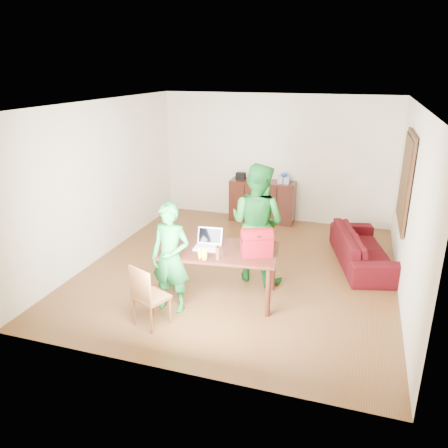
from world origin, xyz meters
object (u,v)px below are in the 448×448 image
(person_far, at_px, (257,223))
(laptop, at_px, (207,245))
(table, at_px, (220,256))
(red_bag, at_px, (257,245))
(person_near, at_px, (171,258))
(chair, at_px, (151,308))
(bottle, at_px, (218,253))
(sofa, at_px, (363,248))

(person_far, distance_m, laptop, 0.97)
(table, xyz_separation_m, red_bag, (0.54, -0.04, 0.25))
(person_near, bearing_deg, red_bag, 26.00)
(laptop, bearing_deg, table, 0.10)
(chair, height_order, bottle, bottle)
(bottle, height_order, red_bag, red_bag)
(laptop, relative_size, bottle, 1.99)
(red_bag, distance_m, sofa, 2.45)
(chair, distance_m, sofa, 3.83)
(red_bag, bearing_deg, table, 152.81)
(person_near, bearing_deg, sofa, 46.26)
(sofa, bearing_deg, person_far, 109.09)
(red_bag, bearing_deg, sofa, 29.50)
(person_far, distance_m, red_bag, 0.84)
(table, bearing_deg, red_bag, -10.42)
(table, xyz_separation_m, bottle, (0.08, -0.33, 0.19))
(laptop, distance_m, bottle, 0.41)
(person_near, xyz_separation_m, bottle, (0.62, 0.17, 0.09))
(person_far, bearing_deg, laptop, 73.57)
(bottle, bearing_deg, person_far, 76.23)
(red_bag, bearing_deg, person_near, 179.34)
(bottle, bearing_deg, sofa, 49.09)
(laptop, bearing_deg, red_bag, -6.73)
(chair, bearing_deg, table, 79.97)
(red_bag, bearing_deg, chair, -165.18)
(chair, height_order, sofa, chair)
(chair, distance_m, red_bag, 1.64)
(sofa, bearing_deg, table, 118.73)
(red_bag, height_order, sofa, red_bag)
(person_far, distance_m, bottle, 1.14)
(sofa, bearing_deg, chair, 122.76)
(table, bearing_deg, person_far, 58.98)
(chair, bearing_deg, sofa, 70.42)
(bottle, height_order, sofa, bottle)
(person_far, relative_size, laptop, 4.90)
(laptop, distance_m, sofa, 2.90)
(person_near, distance_m, red_bag, 1.18)
(chair, relative_size, sofa, 0.44)
(chair, bearing_deg, laptop, 87.87)
(person_far, bearing_deg, red_bag, 120.75)
(chair, bearing_deg, person_near, 102.54)
(chair, bearing_deg, red_bag, 61.41)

